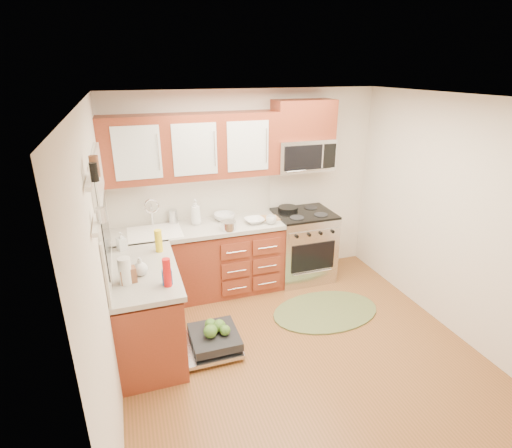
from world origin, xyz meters
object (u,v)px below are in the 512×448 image
object	(u,v)px
skillet	(288,209)
cutting_board	(269,218)
bowl_a	(254,221)
bowl_b	(224,217)
microwave	(303,154)
upper_cabinets	(192,147)
range	(303,245)
dishwasher	(211,341)
sink	(156,242)
paper_towel_roll	(125,271)
stock_pot	(228,226)
rug	(326,311)
cup	(271,220)

from	to	relation	value
skillet	cutting_board	xyz separation A→B (m)	(-0.33, -0.15, -0.04)
bowl_a	bowl_b	bearing A→B (deg)	146.14
microwave	upper_cabinets	bearing A→B (deg)	178.98
range	cutting_board	bearing A→B (deg)	-179.77
range	dishwasher	xyz separation A→B (m)	(-1.54, -1.13, -0.38)
sink	microwave	bearing A→B (deg)	3.85
upper_cabinets	cutting_board	bearing A→B (deg)	-9.23
skillet	bowl_b	world-z (taller)	bowl_b
range	microwave	bearing A→B (deg)	90.00
skillet	cutting_board	bearing A→B (deg)	-155.60
microwave	sink	size ratio (longest dim) A/B	1.23
skillet	paper_towel_roll	world-z (taller)	paper_towel_roll
stock_pot	bowl_a	xyz separation A→B (m)	(0.37, 0.13, -0.03)
rug	skillet	world-z (taller)	skillet
upper_cabinets	rug	size ratio (longest dim) A/B	1.57
sink	stock_pot	world-z (taller)	stock_pot
dishwasher	bowl_b	xyz separation A→B (m)	(0.49, 1.27, 0.87)
upper_cabinets	stock_pot	xyz separation A→B (m)	(0.32, -0.35, -0.90)
cup	bowl_b	bearing A→B (deg)	148.40
paper_towel_roll	rug	bearing A→B (deg)	6.10
range	microwave	size ratio (longest dim) A/B	1.25
paper_towel_roll	bowl_b	xyz separation A→B (m)	(1.23, 1.27, -0.08)
cutting_board	cup	distance (m)	0.19
cutting_board	bowl_a	bearing A→B (deg)	-159.52
bowl_b	cup	bearing A→B (deg)	-31.60
rug	bowl_b	world-z (taller)	bowl_b
cutting_board	bowl_a	size ratio (longest dim) A/B	1.17
range	bowl_b	size ratio (longest dim) A/B	3.56
microwave	cutting_board	size ratio (longest dim) A/B	2.75
range	bowl_b	world-z (taller)	bowl_b
rug	cutting_board	xyz separation A→B (m)	(-0.41, 0.90, 0.92)
upper_cabinets	paper_towel_roll	distance (m)	1.76
dishwasher	rug	xyz separation A→B (m)	(1.45, 0.23, -0.09)
bowl_a	upper_cabinets	bearing A→B (deg)	161.55
stock_pot	cutting_board	world-z (taller)	stock_pot
microwave	sink	xyz separation A→B (m)	(-1.93, -0.13, -0.90)
rug	paper_towel_roll	distance (m)	2.43
cutting_board	cup	bearing A→B (deg)	-100.48
dishwasher	paper_towel_roll	bearing A→B (deg)	-179.74
upper_cabinets	cutting_board	distance (m)	1.31
range	sink	distance (m)	1.96
cup	microwave	bearing A→B (deg)	29.38
sink	bowl_a	bearing A→B (deg)	-3.49
stock_pot	cup	world-z (taller)	stock_pot
skillet	bowl_a	world-z (taller)	skillet
upper_cabinets	paper_towel_roll	bearing A→B (deg)	-124.39
range	sink	xyz separation A→B (m)	(-1.93, -0.01, 0.33)
bowl_a	paper_towel_roll	bearing A→B (deg)	-146.09
skillet	stock_pot	world-z (taller)	stock_pot
sink	cutting_board	size ratio (longest dim) A/B	2.25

